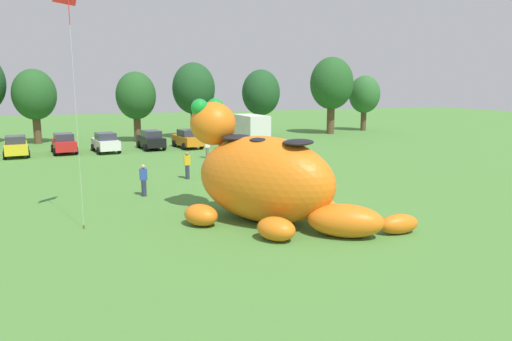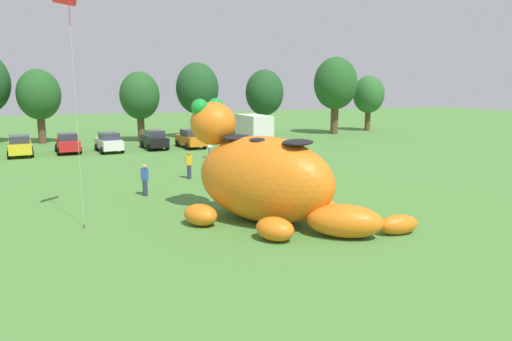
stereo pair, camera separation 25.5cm
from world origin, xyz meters
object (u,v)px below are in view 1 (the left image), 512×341
object	(u,v)px
spectator_by_cars	(207,148)
spectator_far_side	(299,162)
car_black	(151,140)
spectator_wandering	(144,180)
giant_inflatable_creature	(265,178)
spectator_mid_field	(221,145)
car_red	(64,143)
spectator_near_inflatable	(187,166)
car_orange	(188,139)
car_yellow	(16,146)
car_white	(106,142)
box_truck	(248,128)

from	to	relation	value
spectator_by_cars	spectator_far_side	world-z (taller)	same
car_black	spectator_wandering	bearing A→B (deg)	-99.19
spectator_by_cars	spectator_far_side	bearing A→B (deg)	-66.25
giant_inflatable_creature	spectator_wandering	world-z (taller)	giant_inflatable_creature
spectator_mid_field	car_red	bearing A→B (deg)	153.51
car_black	car_red	bearing A→B (deg)	-179.82
spectator_near_inflatable	spectator_by_cars	bearing A→B (deg)	66.84
spectator_near_inflatable	spectator_by_cars	distance (m)	8.39
car_orange	spectator_near_inflatable	size ratio (longest dim) A/B	2.53
car_yellow	spectator_mid_field	xyz separation A→B (m)	(15.89, -5.37, -0.01)
car_black	car_white	bearing A→B (deg)	-170.80
giant_inflatable_creature	spectator_mid_field	xyz separation A→B (m)	(3.54, 18.94, -1.06)
spectator_by_cars	spectator_wandering	bearing A→B (deg)	-119.42
spectator_mid_field	giant_inflatable_creature	bearing A→B (deg)	-100.58
car_orange	box_truck	bearing A→B (deg)	2.11
spectator_by_cars	box_truck	bearing A→B (deg)	49.62
box_truck	spectator_near_inflatable	distance (m)	17.32
spectator_mid_field	spectator_by_cars	xyz separation A→B (m)	(-1.40, -0.97, 0.00)
giant_inflatable_creature	car_black	xyz separation A→B (m)	(-1.32, 25.06, -1.05)
car_white	spectator_mid_field	size ratio (longest dim) A/B	2.52
spectator_by_cars	spectator_wandering	xyz separation A→B (m)	(-6.45, -11.45, 0.00)
spectator_near_inflatable	giant_inflatable_creature	bearing A→B (deg)	-83.51
car_orange	car_black	bearing A→B (deg)	173.60
car_yellow	car_white	xyz separation A→B (m)	(7.03, 0.10, 0.00)
car_black	spectator_far_side	size ratio (longest dim) A/B	2.50
car_white	spectator_mid_field	world-z (taller)	car_white
spectator_near_inflatable	spectator_mid_field	xyz separation A→B (m)	(4.70, 8.69, 0.00)
car_black	spectator_near_inflatable	distance (m)	14.81
car_yellow	spectator_by_cars	size ratio (longest dim) A/B	2.50
giant_inflatable_creature	spectator_by_cars	size ratio (longest dim) A/B	5.20
giant_inflatable_creature	spectator_far_side	world-z (taller)	giant_inflatable_creature
car_red	box_truck	world-z (taller)	box_truck
spectator_near_inflatable	spectator_wandering	size ratio (longest dim) A/B	1.00
car_red	spectator_by_cars	bearing A→B (deg)	-33.12
giant_inflatable_creature	spectator_by_cars	distance (m)	18.12
spectator_mid_field	box_truck	bearing A→B (deg)	52.98
car_black	giant_inflatable_creature	bearing A→B (deg)	-86.99
car_white	spectator_near_inflatable	size ratio (longest dim) A/B	2.52
box_truck	spectator_far_side	world-z (taller)	box_truck
car_white	spectator_mid_field	distance (m)	10.41
spectator_near_inflatable	spectator_mid_field	size ratio (longest dim) A/B	1.00
giant_inflatable_creature	car_white	xyz separation A→B (m)	(-5.32, 24.41, -1.05)
car_black	spectator_by_cars	world-z (taller)	car_black
car_white	giant_inflatable_creature	bearing A→B (deg)	-77.71
giant_inflatable_creature	car_yellow	distance (m)	27.29
car_black	box_truck	xyz separation A→B (m)	(9.36, -0.15, 0.74)
car_black	spectator_mid_field	xyz separation A→B (m)	(4.85, -6.12, -0.01)
car_yellow	spectator_far_side	distance (m)	23.81
car_red	car_orange	xyz separation A→B (m)	(10.72, -0.35, 0.00)
giant_inflatable_creature	spectator_mid_field	distance (m)	19.30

